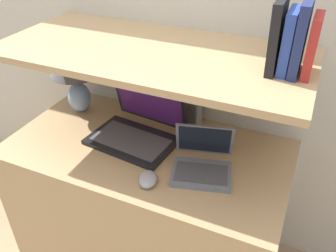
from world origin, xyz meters
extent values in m
cube|color=beige|center=(0.00, 0.73, 1.20)|extent=(6.00, 0.05, 2.40)
cube|color=tan|center=(0.00, 0.33, 0.38)|extent=(1.27, 0.67, 0.76)
cube|color=beige|center=(0.00, 0.69, 0.59)|extent=(1.27, 0.04, 1.17)
cube|color=tan|center=(0.00, 0.41, 1.19)|extent=(1.27, 0.60, 0.03)
ellipsoid|color=#7593B2|center=(-0.46, 0.48, 0.84)|extent=(0.12, 0.12, 0.16)
cylinder|color=tan|center=(-0.46, 0.48, 0.95)|extent=(0.02, 0.02, 0.05)
cone|color=#4C4C51|center=(-0.46, 0.48, 1.03)|extent=(0.25, 0.25, 0.13)
cube|color=black|center=(-0.08, 0.34, 0.77)|extent=(0.41, 0.30, 0.02)
cube|color=#47474C|center=(-0.08, 0.33, 0.78)|extent=(0.36, 0.22, 0.00)
cube|color=black|center=(-0.06, 0.50, 0.90)|extent=(0.39, 0.11, 0.25)
cube|color=#4C1E60|center=(-0.06, 0.49, 0.90)|extent=(0.35, 0.09, 0.22)
cube|color=slate|center=(0.29, 0.25, 0.77)|extent=(0.28, 0.23, 0.02)
cube|color=#47474C|center=(0.29, 0.24, 0.78)|extent=(0.23, 0.17, 0.00)
cube|color=slate|center=(0.26, 0.36, 0.86)|extent=(0.24, 0.11, 0.17)
cube|color=black|center=(0.26, 0.36, 0.86)|extent=(0.22, 0.10, 0.14)
ellipsoid|color=#99999E|center=(0.11, 0.13, 0.78)|extent=(0.10, 0.12, 0.04)
cube|color=gray|center=(0.11, 0.60, 0.84)|extent=(0.09, 0.07, 0.15)
cube|color=#59595B|center=(0.11, 0.56, 0.84)|extent=(0.07, 0.00, 0.11)
cube|color=#A82823|center=(0.59, 0.41, 1.30)|extent=(0.03, 0.14, 0.20)
cube|color=navy|center=(0.55, 0.41, 1.32)|extent=(0.03, 0.16, 0.24)
cube|color=#284293|center=(0.51, 0.41, 1.31)|extent=(0.03, 0.14, 0.21)
cube|color=black|center=(0.47, 0.41, 1.32)|extent=(0.04, 0.17, 0.24)
camera|label=1|loc=(0.60, -0.80, 1.73)|focal=38.00mm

